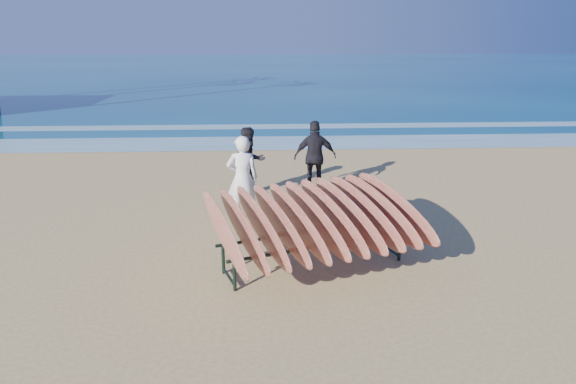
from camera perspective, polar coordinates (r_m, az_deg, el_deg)
The scene contains 8 objects.
ground at distance 9.15m, azimuth 0.27°, elevation -7.17°, with size 120.00×120.00×0.00m, color tan.
ocean at distance 63.44m, azimuth -2.65°, elevation 13.63°, with size 160.00×160.00×0.00m, color navy.
foam_near at distance 18.72m, azimuth -1.49°, elevation 5.49°, with size 160.00×160.00×0.00m, color white.
foam_far at distance 22.16m, azimuth -1.74°, elevation 7.29°, with size 160.00×160.00×0.00m, color white.
surfboard_rack at distance 8.45m, azimuth 2.96°, elevation -2.92°, with size 3.87×3.56×1.39m.
person_white at distance 10.74m, azimuth -5.08°, elevation 1.55°, with size 0.65×0.43×1.80m, color white.
person_dark_a at distance 12.26m, azimuth -4.27°, elevation 3.28°, with size 0.82×0.64×1.69m, color black.
person_dark_b at distance 12.64m, azimuth 3.03°, elevation 3.93°, with size 1.04×0.43×1.78m, color black.
Camera 1 is at (-0.48, -8.33, 3.75)m, focal length 32.00 mm.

